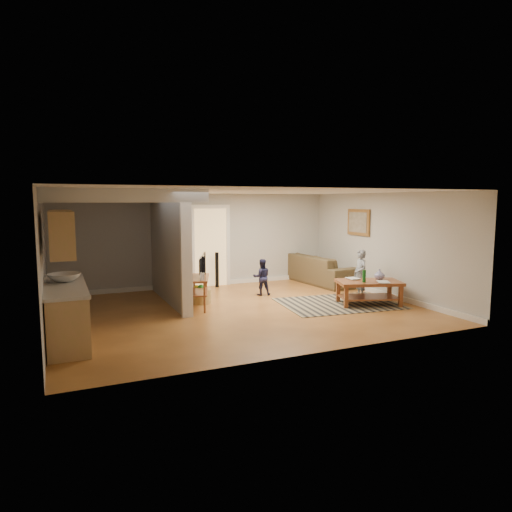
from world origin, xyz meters
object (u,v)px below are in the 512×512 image
at_px(coffee_table, 369,286).
at_px(tv_console, 200,280).
at_px(speaker_left, 186,282).
at_px(toddler, 262,295).
at_px(speaker_right, 217,270).
at_px(child, 360,299).
at_px(sofa, 319,282).
at_px(toy_basket, 200,295).

bearing_deg(coffee_table, tv_console, 161.21).
bearing_deg(speaker_left, toddler, 8.12).
height_order(speaker_right, child, speaker_right).
height_order(coffee_table, speaker_right, speaker_right).
height_order(sofa, toddler, toddler).
height_order(coffee_table, toddler, coffee_table).
height_order(coffee_table, toy_basket, coffee_table).
xyz_separation_m(coffee_table, tv_console, (-3.56, 1.21, 0.20)).
bearing_deg(toy_basket, sofa, 16.92).
distance_m(speaker_left, child, 4.10).
bearing_deg(tv_console, speaker_right, 81.93).
distance_m(tv_console, speaker_right, 2.44).
height_order(coffee_table, child, coffee_table).
bearing_deg(child, speaker_right, -128.43).
bearing_deg(coffee_table, speaker_left, 153.23).
bearing_deg(child, sofa, -179.03).
distance_m(speaker_left, toy_basket, 0.45).
bearing_deg(speaker_right, speaker_left, -106.64).
bearing_deg(child, coffee_table, -8.58).
xyz_separation_m(speaker_right, toy_basket, (-0.99, -1.68, -0.29)).
relative_size(coffee_table, speaker_right, 1.66).
relative_size(speaker_left, toy_basket, 1.94).
bearing_deg(toddler, sofa, -141.98).
height_order(speaker_left, toy_basket, speaker_left).
bearing_deg(tv_console, coffee_table, 1.11).
height_order(tv_console, speaker_left, speaker_left).
relative_size(speaker_left, speaker_right, 1.01).
height_order(speaker_left, toddler, speaker_left).
bearing_deg(speaker_left, child, -11.82).
relative_size(sofa, speaker_left, 2.82).
distance_m(tv_console, toddler, 2.03).
bearing_deg(sofa, speaker_left, 98.77).
bearing_deg(speaker_right, child, -23.35).
distance_m(coffee_table, speaker_right, 4.14).
distance_m(sofa, speaker_right, 2.98).
bearing_deg(child, toy_basket, -98.51).
bearing_deg(toy_basket, speaker_right, 59.60).
height_order(sofa, toy_basket, toy_basket).
distance_m(tv_console, child, 3.84).
height_order(child, toddler, child).
xyz_separation_m(sofa, speaker_left, (-4.17, -1.00, 0.48)).
bearing_deg(sofa, toy_basket, 102.20).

